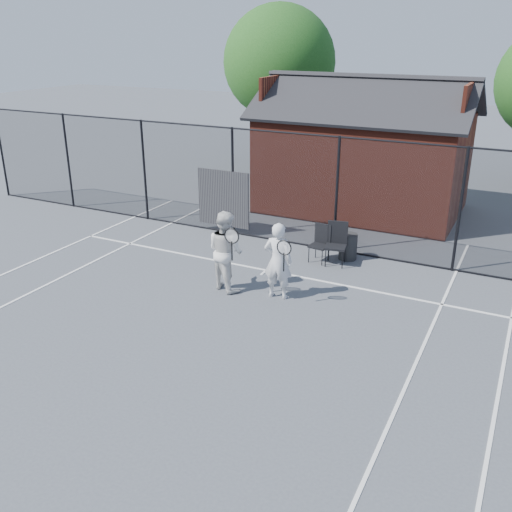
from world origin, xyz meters
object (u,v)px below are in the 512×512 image
at_px(clubhouse, 364,159).
at_px(chair_right, 336,245).
at_px(chair_left, 319,244).
at_px(waste_bin, 348,247).
at_px(player_front, 278,261).
at_px(player_back, 226,251).

height_order(clubhouse, chair_right, clubhouse).
height_order(chair_left, waste_bin, chair_left).
relative_size(player_front, waste_bin, 2.55).
bearing_deg(waste_bin, player_front, -103.13).
distance_m(chair_left, chair_right, 0.43).
bearing_deg(clubhouse, player_front, -87.24).
height_order(player_front, chair_right, player_front).
xyz_separation_m(player_back, waste_bin, (1.88, 2.90, -0.57)).
xyz_separation_m(player_back, chair_right, (1.73, 2.40, -0.38)).
relative_size(chair_left, chair_right, 0.89).
bearing_deg(waste_bin, chair_left, -139.54).
relative_size(player_front, chair_left, 1.84).
bearing_deg(waste_bin, chair_right, -107.47).
xyz_separation_m(chair_left, chair_right, (0.43, 0.00, 0.06)).
bearing_deg(player_front, chair_left, 88.26).
relative_size(player_back, chair_left, 1.95).
relative_size(chair_right, waste_bin, 1.56).
xyz_separation_m(clubhouse, player_front, (0.35, -7.21, -0.76)).
xyz_separation_m(player_back, chair_left, (1.30, 2.40, -0.44)).
bearing_deg(clubhouse, chair_right, -80.19).
bearing_deg(clubhouse, player_back, -96.85).
height_order(clubhouse, player_back, clubhouse).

